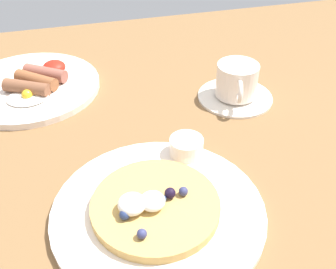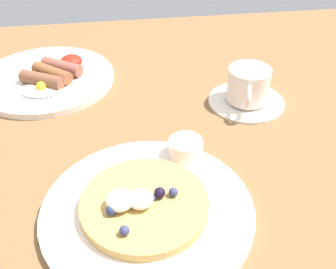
{
  "view_description": "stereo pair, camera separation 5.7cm",
  "coord_description": "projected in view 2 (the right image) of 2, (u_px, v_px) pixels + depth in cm",
  "views": [
    {
      "loc": [
        -8.74,
        -47.55,
        41.63
      ],
      "look_at": [
        3.86,
        -0.2,
        4.0
      ],
      "focal_mm": 43.62,
      "sensor_mm": 36.0,
      "label": 1
    },
    {
      "loc": [
        -3.11,
        -48.7,
        41.63
      ],
      "look_at": [
        3.86,
        -0.2,
        4.0
      ],
      "focal_mm": 43.62,
      "sensor_mm": 36.0,
      "label": 2
    }
  ],
  "objects": [
    {
      "name": "ground_plane",
      "position": [
        144.0,
        163.0,
        0.65
      ],
      "size": [
        166.02,
        111.4,
        3.0
      ],
      "primitive_type": "cube",
      "color": "brown"
    },
    {
      "name": "coffee_saucer",
      "position": [
        246.0,
        101.0,
        0.76
      ],
      "size": [
        14.04,
        14.04,
        0.87
      ],
      "primitive_type": "cylinder",
      "color": "#F0E3D1",
      "rests_on": "ground_plane"
    },
    {
      "name": "breakfast_plate",
      "position": [
        46.0,
        79.0,
        0.82
      ],
      "size": [
        27.03,
        27.03,
        1.25
      ],
      "primitive_type": "cylinder",
      "color": "white",
      "rests_on": "ground_plane"
    },
    {
      "name": "pancake_plate",
      "position": [
        148.0,
        210.0,
        0.54
      ],
      "size": [
        28.36,
        28.36,
        1.11
      ],
      "primitive_type": "cylinder",
      "color": "white",
      "rests_on": "ground_plane"
    },
    {
      "name": "pancake_with_berries",
      "position": [
        143.0,
        204.0,
        0.53
      ],
      "size": [
        16.96,
        16.96,
        3.56
      ],
      "color": "tan",
      "rests_on": "pancake_plate"
    },
    {
      "name": "fried_breakfast",
      "position": [
        55.0,
        73.0,
        0.8
      ],
      "size": [
        12.29,
        14.17,
        2.75
      ],
      "color": "brown",
      "rests_on": "breakfast_plate"
    },
    {
      "name": "syrup_ramekin",
      "position": [
        186.0,
        148.0,
        0.62
      ],
      "size": [
        5.17,
        5.17,
        2.7
      ],
      "color": "white",
      "rests_on": "pancake_plate"
    },
    {
      "name": "coffee_cup",
      "position": [
        248.0,
        84.0,
        0.74
      ],
      "size": [
        7.64,
        10.55,
        6.12
      ],
      "color": "white",
      "rests_on": "coffee_saucer"
    }
  ]
}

